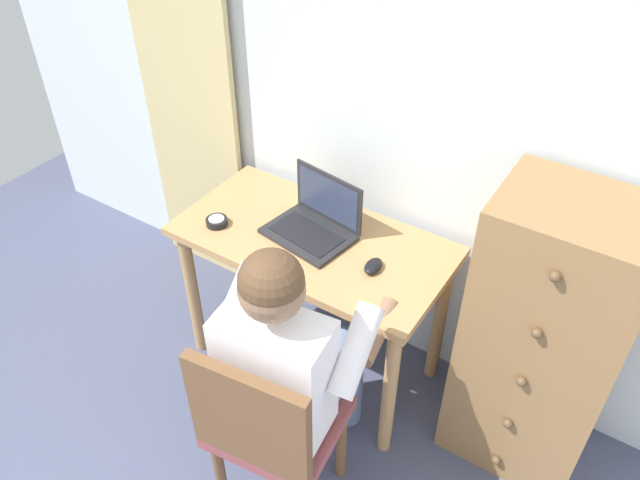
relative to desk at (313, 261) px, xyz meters
name	(u,v)px	position (x,y,z in m)	size (l,w,h in m)	color
wall_back	(434,108)	(0.30, 0.36, 0.63)	(4.80, 0.05, 2.50)	silver
curtain_panel	(185,78)	(-0.89, 0.29, 0.48)	(0.56, 0.03, 2.20)	#CCB77A
desk	(313,261)	(0.00, 0.00, 0.00)	(1.12, 0.58, 0.75)	tan
dresser	(541,341)	(0.93, 0.10, -0.02)	(0.52, 0.44, 1.21)	olive
chair	(269,427)	(0.27, -0.68, -0.11)	(0.47, 0.45, 0.90)	brown
person_seated	(294,354)	(0.25, -0.50, 0.07)	(0.57, 0.61, 1.22)	#6B84AD
laptop	(315,222)	(-0.01, 0.04, 0.17)	(0.38, 0.30, 0.24)	#232326
computer_mouse	(373,266)	(0.30, -0.03, 0.14)	(0.06, 0.10, 0.03)	black
desk_clock	(217,222)	(-0.38, -0.14, 0.14)	(0.09, 0.09, 0.03)	black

